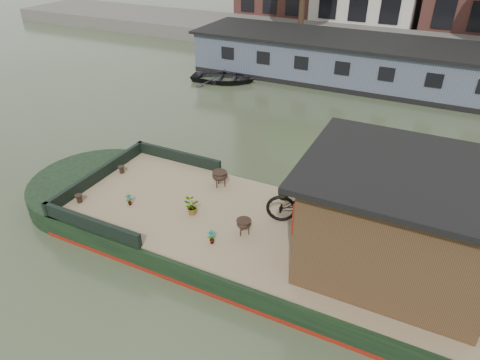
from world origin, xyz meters
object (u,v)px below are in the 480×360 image
at_px(brazier_rear, 220,179).
at_px(bicycle, 312,204).
at_px(dinghy, 223,75).
at_px(cabin, 398,219).
at_px(brazier_front, 244,227).
at_px(potted_plant_a, 212,237).

bearing_deg(brazier_rear, bicycle, -11.33).
distance_m(bicycle, brazier_rear, 2.91).
bearing_deg(dinghy, cabin, -151.52).
xyz_separation_m(brazier_front, dinghy, (-6.67, 11.44, -0.51)).
height_order(bicycle, brazier_rear, bicycle).
xyz_separation_m(cabin, dinghy, (-9.95, 11.00, -1.54)).
height_order(potted_plant_a, dinghy, potted_plant_a).
relative_size(bicycle, dinghy, 0.67).
bearing_deg(bicycle, dinghy, 22.06).
relative_size(brazier_rear, dinghy, 0.14).
height_order(bicycle, dinghy, bicycle).
xyz_separation_m(bicycle, brazier_rear, (-2.83, 0.57, -0.35)).
relative_size(cabin, potted_plant_a, 10.91).
distance_m(cabin, brazier_rear, 5.06).
relative_size(bicycle, brazier_rear, 4.74).
bearing_deg(dinghy, potted_plant_a, -166.64).
xyz_separation_m(cabin, brazier_front, (-3.28, -0.43, -1.02)).
xyz_separation_m(bicycle, potted_plant_a, (-1.81, -1.72, -0.39)).
height_order(cabin, brazier_rear, cabin).
relative_size(potted_plant_a, brazier_front, 0.90).
bearing_deg(bicycle, brazier_rear, 63.17).
distance_m(brazier_front, brazier_rear, 2.25).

